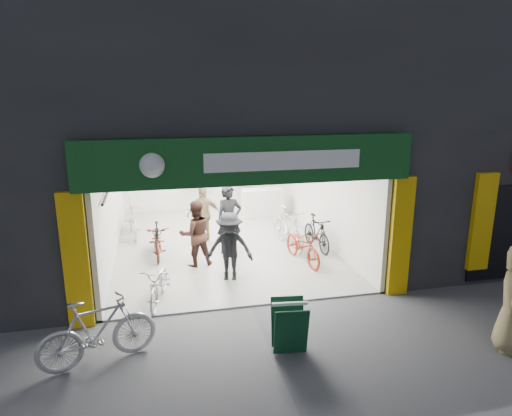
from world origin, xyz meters
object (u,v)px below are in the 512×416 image
object	(u,v)px
bike_left_front	(159,283)
bike_right_front	(317,233)
sandwich_board	(289,326)
parked_bike	(98,331)

from	to	relation	value
bike_left_front	bike_right_front	distance (m)	4.89
bike_left_front	sandwich_board	bearing A→B (deg)	-36.52
bike_left_front	bike_right_front	size ratio (longest dim) A/B	1.00
bike_left_front	sandwich_board	size ratio (longest dim) A/B	1.84
parked_bike	sandwich_board	distance (m)	3.13
bike_right_front	parked_bike	xyz separation A→B (m)	(-5.30, -4.35, 0.09)
bike_right_front	sandwich_board	world-z (taller)	bike_right_front
bike_right_front	bike_left_front	bearing A→B (deg)	-156.30
parked_bike	bike_right_front	bearing A→B (deg)	-68.33
bike_left_front	parked_bike	bearing A→B (deg)	-104.63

